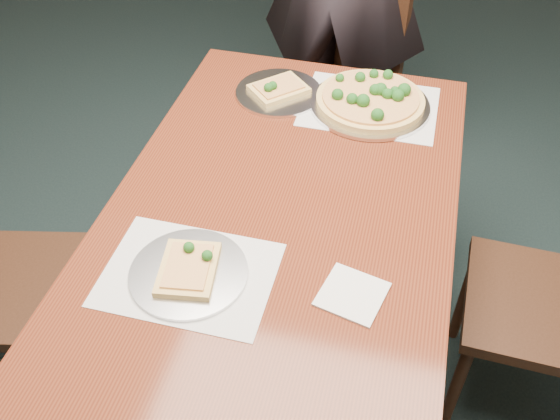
% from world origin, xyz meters
% --- Properties ---
extents(ground, '(8.00, 8.00, 0.00)m').
position_xyz_m(ground, '(0.00, 0.00, 0.00)').
color(ground, black).
rests_on(ground, ground).
extents(dining_table, '(0.90, 1.50, 0.75)m').
position_xyz_m(dining_table, '(-0.03, 0.10, 0.66)').
color(dining_table, '#501D10').
rests_on(dining_table, ground).
extents(chair_far, '(0.54, 0.54, 0.91)m').
position_xyz_m(chair_far, '(-0.05, 1.21, 0.52)').
color(chair_far, black).
rests_on(chair_far, ground).
extents(chair_left, '(0.50, 0.50, 0.91)m').
position_xyz_m(chair_left, '(-0.80, -0.11, 0.52)').
color(chair_left, black).
rests_on(chair_left, ground).
extents(placemat_main, '(0.42, 0.32, 0.00)m').
position_xyz_m(placemat_main, '(0.13, 0.63, 0.75)').
color(placemat_main, white).
rests_on(placemat_main, dining_table).
extents(placemat_near, '(0.40, 0.30, 0.00)m').
position_xyz_m(placemat_near, '(-0.18, -0.16, 0.75)').
color(placemat_near, white).
rests_on(placemat_near, dining_table).
extents(pizza_pan, '(0.38, 0.38, 0.07)m').
position_xyz_m(pizza_pan, '(0.13, 0.63, 0.77)').
color(pizza_pan, silver).
rests_on(pizza_pan, dining_table).
extents(slice_plate_near, '(0.28, 0.28, 0.05)m').
position_xyz_m(slice_plate_near, '(-0.18, -0.16, 0.76)').
color(slice_plate_near, silver).
rests_on(slice_plate_near, dining_table).
extents(slice_plate_far, '(0.28, 0.28, 0.06)m').
position_xyz_m(slice_plate_far, '(-0.17, 0.63, 0.76)').
color(slice_plate_far, silver).
rests_on(slice_plate_far, dining_table).
extents(napkin, '(0.17, 0.17, 0.01)m').
position_xyz_m(napkin, '(0.20, -0.13, 0.75)').
color(napkin, white).
rests_on(napkin, dining_table).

